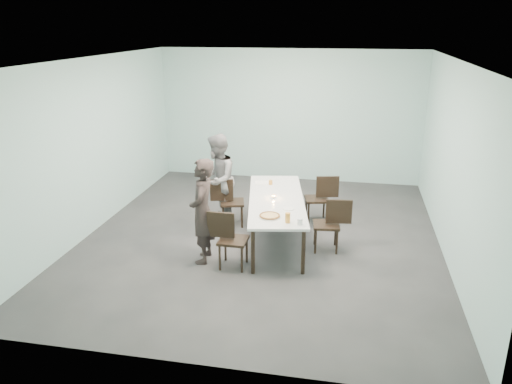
% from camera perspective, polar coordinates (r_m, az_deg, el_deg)
% --- Properties ---
extents(ground, '(7.00, 7.00, 0.00)m').
position_cam_1_polar(ground, '(8.73, 0.65, -5.14)').
color(ground, '#333335').
rests_on(ground, ground).
extents(room_shell, '(6.02, 7.02, 3.01)m').
position_cam_1_polar(room_shell, '(8.12, 0.70, 8.03)').
color(room_shell, '#ABD7D5').
rests_on(room_shell, ground).
extents(table, '(1.35, 2.72, 0.75)m').
position_cam_1_polar(table, '(8.37, 2.33, -1.12)').
color(table, white).
rests_on(table, ground).
extents(chair_near_left, '(0.61, 0.42, 0.87)m').
position_cam_1_polar(chair_near_left, '(7.55, -3.22, -5.00)').
color(chair_near_left, black).
rests_on(chair_near_left, ground).
extents(chair_far_left, '(0.65, 0.51, 0.87)m').
position_cam_1_polar(chair_far_left, '(9.08, -3.23, -0.78)').
color(chair_far_left, black).
rests_on(chair_far_left, ground).
extents(chair_near_right, '(0.63, 0.46, 0.87)m').
position_cam_1_polar(chair_near_right, '(8.16, 8.62, -3.30)').
color(chair_near_right, black).
rests_on(chair_near_right, ground).
extents(chair_far_right, '(0.65, 0.50, 0.87)m').
position_cam_1_polar(chair_far_right, '(9.32, 7.46, -0.39)').
color(chair_far_right, black).
rests_on(chair_far_right, ground).
extents(diner_near, '(0.46, 0.64, 1.65)m').
position_cam_1_polar(diner_near, '(7.64, -6.14, -2.18)').
color(diner_near, black).
rests_on(diner_near, ground).
extents(diner_far, '(0.70, 0.86, 1.67)m').
position_cam_1_polar(diner_far, '(9.10, -4.41, 1.44)').
color(diner_far, gray).
rests_on(diner_far, ground).
extents(pizza, '(0.34, 0.34, 0.04)m').
position_cam_1_polar(pizza, '(7.56, 1.57, -2.74)').
color(pizza, white).
rests_on(pizza, table).
extents(side_plate, '(0.18, 0.18, 0.01)m').
position_cam_1_polar(side_plate, '(7.90, 3.75, -1.92)').
color(side_plate, white).
rests_on(side_plate, table).
extents(beer_glass, '(0.08, 0.08, 0.15)m').
position_cam_1_polar(beer_glass, '(7.35, 3.64, -2.96)').
color(beer_glass, orange).
rests_on(beer_glass, table).
extents(water_tumbler, '(0.08, 0.08, 0.09)m').
position_cam_1_polar(water_tumbler, '(7.31, 5.03, -3.37)').
color(water_tumbler, silver).
rests_on(water_tumbler, table).
extents(tealight, '(0.06, 0.06, 0.05)m').
position_cam_1_polar(tealight, '(8.35, 2.00, -0.61)').
color(tealight, silver).
rests_on(tealight, table).
extents(amber_tumbler, '(0.07, 0.07, 0.08)m').
position_cam_1_polar(amber_tumbler, '(9.06, 1.68, 1.12)').
color(amber_tumbler, orange).
rests_on(amber_tumbler, table).
extents(menu, '(0.33, 0.27, 0.01)m').
position_cam_1_polar(menu, '(9.16, 0.80, 1.09)').
color(menu, silver).
rests_on(menu, table).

